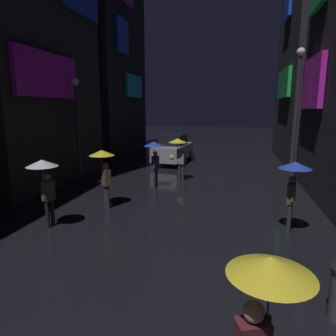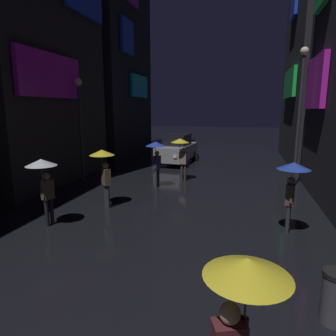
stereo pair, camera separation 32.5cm
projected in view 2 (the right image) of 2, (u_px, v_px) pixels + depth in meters
building_left_far at (108, 22)px, 22.09m from camera, size 4.25×7.97×19.60m
pedestrian_near_crossing_blue at (156, 151)px, 13.47m from camera, size 0.90×0.90×2.12m
pedestrian_midstreet_centre_clear at (43, 174)px, 8.88m from camera, size 0.90×0.90×2.12m
pedestrian_foreground_right_yellow at (181, 148)px, 14.80m from camera, size 0.90×0.90×2.12m
pedestrian_foreground_left_blue at (292, 178)px, 8.36m from camera, size 0.90×0.90×2.12m
pedestrian_midstreet_left_yellow at (241, 300)px, 3.02m from camera, size 0.90×0.90×2.12m
pedestrian_far_right_yellow at (103, 162)px, 10.77m from camera, size 0.90×0.90×2.12m
car_distant at (177, 149)px, 19.70m from camera, size 2.52×4.27×1.92m
streetlamp_left_far at (80, 117)px, 14.35m from camera, size 0.36×0.36×4.98m
streetlamp_right_far at (300, 103)px, 13.14m from camera, size 0.36×0.36×6.14m
trash_bin at (335, 297)px, 5.01m from camera, size 0.46×0.46×0.93m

